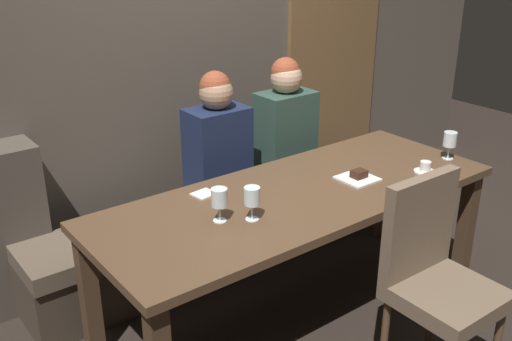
{
  "coord_description": "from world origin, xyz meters",
  "views": [
    {
      "loc": [
        -1.86,
        -2.05,
        2.0
      ],
      "look_at": [
        -0.15,
        0.17,
        0.84
      ],
      "focal_mm": 41.29,
      "sensor_mm": 36.0,
      "label": 1
    }
  ],
  "objects_px": {
    "chair_near_side": "(434,269)",
    "espresso_cup": "(425,168)",
    "wine_glass_far_right": "(450,141)",
    "wine_glass_end_left": "(252,197)",
    "dessert_plate": "(358,177)",
    "banquette_bench": "(224,229)",
    "diner_bearded": "(285,124)",
    "diner_redhead": "(217,141)",
    "wine_glass_near_left": "(219,199)",
    "dining_table": "(298,207)"
  },
  "relations": [
    {
      "from": "dining_table",
      "to": "banquette_bench",
      "type": "height_order",
      "value": "dining_table"
    },
    {
      "from": "chair_near_side",
      "to": "wine_glass_end_left",
      "type": "height_order",
      "value": "chair_near_side"
    },
    {
      "from": "wine_glass_far_right",
      "to": "espresso_cup",
      "type": "bearing_deg",
      "value": -169.89
    },
    {
      "from": "diner_redhead",
      "to": "espresso_cup",
      "type": "bearing_deg",
      "value": -51.08
    },
    {
      "from": "espresso_cup",
      "to": "dessert_plate",
      "type": "relative_size",
      "value": 0.63
    },
    {
      "from": "dining_table",
      "to": "chair_near_side",
      "type": "relative_size",
      "value": 2.24
    },
    {
      "from": "wine_glass_far_right",
      "to": "wine_glass_end_left",
      "type": "height_order",
      "value": "same"
    },
    {
      "from": "diner_bearded",
      "to": "wine_glass_end_left",
      "type": "xyz_separation_m",
      "value": [
        -0.86,
        -0.78,
        0.02
      ]
    },
    {
      "from": "wine_glass_far_right",
      "to": "espresso_cup",
      "type": "height_order",
      "value": "wine_glass_far_right"
    },
    {
      "from": "diner_bearded",
      "to": "dessert_plate",
      "type": "distance_m",
      "value": 0.76
    },
    {
      "from": "dessert_plate",
      "to": "diner_bearded",
      "type": "bearing_deg",
      "value": 81.02
    },
    {
      "from": "wine_glass_near_left",
      "to": "espresso_cup",
      "type": "distance_m",
      "value": 1.26
    },
    {
      "from": "diner_bearded",
      "to": "wine_glass_near_left",
      "type": "xyz_separation_m",
      "value": [
        -0.99,
        -0.7,
        0.02
      ]
    },
    {
      "from": "chair_near_side",
      "to": "wine_glass_end_left",
      "type": "distance_m",
      "value": 0.9
    },
    {
      "from": "dessert_plate",
      "to": "wine_glass_near_left",
      "type": "bearing_deg",
      "value": 176.69
    },
    {
      "from": "diner_redhead",
      "to": "dessert_plate",
      "type": "relative_size",
      "value": 4.19
    },
    {
      "from": "chair_near_side",
      "to": "espresso_cup",
      "type": "xyz_separation_m",
      "value": [
        0.54,
        0.49,
        0.21
      ]
    },
    {
      "from": "dining_table",
      "to": "diner_bearded",
      "type": "height_order",
      "value": "diner_bearded"
    },
    {
      "from": "diner_redhead",
      "to": "diner_bearded",
      "type": "relative_size",
      "value": 0.98
    },
    {
      "from": "wine_glass_end_left",
      "to": "dessert_plate",
      "type": "xyz_separation_m",
      "value": [
        0.74,
        0.03,
        -0.1
      ]
    },
    {
      "from": "dessert_plate",
      "to": "banquette_bench",
      "type": "bearing_deg",
      "value": 115.29
    },
    {
      "from": "dining_table",
      "to": "diner_bearded",
      "type": "relative_size",
      "value": 2.7
    },
    {
      "from": "banquette_bench",
      "to": "wine_glass_far_right",
      "type": "bearing_deg",
      "value": -41.03
    },
    {
      "from": "chair_near_side",
      "to": "diner_bearded",
      "type": "xyz_separation_m",
      "value": [
        0.29,
        1.4,
        0.28
      ]
    },
    {
      "from": "dining_table",
      "to": "espresso_cup",
      "type": "height_order",
      "value": "espresso_cup"
    },
    {
      "from": "diner_redhead",
      "to": "banquette_bench",
      "type": "bearing_deg",
      "value": -16.95
    },
    {
      "from": "diner_redhead",
      "to": "espresso_cup",
      "type": "relative_size",
      "value": 6.63
    },
    {
      "from": "chair_near_side",
      "to": "diner_bearded",
      "type": "distance_m",
      "value": 1.46
    },
    {
      "from": "chair_near_side",
      "to": "espresso_cup",
      "type": "distance_m",
      "value": 0.76
    },
    {
      "from": "banquette_bench",
      "to": "wine_glass_near_left",
      "type": "height_order",
      "value": "wine_glass_near_left"
    },
    {
      "from": "dining_table",
      "to": "wine_glass_end_left",
      "type": "distance_m",
      "value": 0.44
    },
    {
      "from": "chair_near_side",
      "to": "diner_redhead",
      "type": "xyz_separation_m",
      "value": [
        -0.22,
        1.43,
        0.27
      ]
    },
    {
      "from": "wine_glass_near_left",
      "to": "dessert_plate",
      "type": "distance_m",
      "value": 0.88
    },
    {
      "from": "wine_glass_near_left",
      "to": "dessert_plate",
      "type": "xyz_separation_m",
      "value": [
        0.87,
        -0.05,
        -0.1
      ]
    },
    {
      "from": "dining_table",
      "to": "diner_bearded",
      "type": "distance_m",
      "value": 0.85
    },
    {
      "from": "wine_glass_far_right",
      "to": "wine_glass_end_left",
      "type": "xyz_separation_m",
      "value": [
        -1.39,
        0.08,
        0.0
      ]
    },
    {
      "from": "espresso_cup",
      "to": "diner_bearded",
      "type": "bearing_deg",
      "value": 105.36
    },
    {
      "from": "diner_bearded",
      "to": "wine_glass_far_right",
      "type": "distance_m",
      "value": 1.01
    },
    {
      "from": "diner_bearded",
      "to": "wine_glass_far_right",
      "type": "height_order",
      "value": "diner_bearded"
    },
    {
      "from": "wine_glass_far_right",
      "to": "dessert_plate",
      "type": "xyz_separation_m",
      "value": [
        -0.65,
        0.11,
        -0.1
      ]
    },
    {
      "from": "banquette_bench",
      "to": "wine_glass_far_right",
      "type": "xyz_separation_m",
      "value": [
        1.01,
        -0.88,
        0.62
      ]
    },
    {
      "from": "diner_redhead",
      "to": "wine_glass_near_left",
      "type": "distance_m",
      "value": 0.87
    },
    {
      "from": "banquette_bench",
      "to": "wine_glass_end_left",
      "type": "xyz_separation_m",
      "value": [
        -0.38,
        -0.8,
        0.63
      ]
    },
    {
      "from": "banquette_bench",
      "to": "espresso_cup",
      "type": "relative_size",
      "value": 20.83
    },
    {
      "from": "wine_glass_far_right",
      "to": "wine_glass_end_left",
      "type": "distance_m",
      "value": 1.39
    },
    {
      "from": "wine_glass_end_left",
      "to": "wine_glass_near_left",
      "type": "distance_m",
      "value": 0.15
    },
    {
      "from": "diner_redhead",
      "to": "espresso_cup",
      "type": "xyz_separation_m",
      "value": [
        0.76,
        -0.94,
        -0.06
      ]
    },
    {
      "from": "diner_bearded",
      "to": "espresso_cup",
      "type": "relative_size",
      "value": 6.79
    },
    {
      "from": "diner_redhead",
      "to": "wine_glass_near_left",
      "type": "height_order",
      "value": "diner_redhead"
    },
    {
      "from": "wine_glass_end_left",
      "to": "espresso_cup",
      "type": "height_order",
      "value": "wine_glass_end_left"
    }
  ]
}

